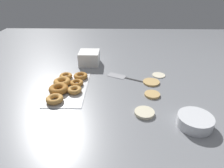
{
  "coord_description": "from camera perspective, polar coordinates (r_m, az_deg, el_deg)",
  "views": [
    {
      "loc": [
        1.01,
        -0.11,
        0.6
      ],
      "look_at": [
        -0.01,
        -0.14,
        0.04
      ],
      "focal_mm": 32.0,
      "sensor_mm": 36.0,
      "label": 1
    }
  ],
  "objects": [
    {
      "name": "pancake_3",
      "position": [
        1.0,
        9.24,
        -8.08
      ],
      "size": [
        0.1,
        0.1,
        0.02
      ],
      "primitive_type": "cylinder",
      "color": "beige",
      "rests_on": "ground_plane"
    },
    {
      "name": "donut_tray",
      "position": [
        1.22,
        -12.92,
        -0.52
      ],
      "size": [
        0.4,
        0.22,
        0.04
      ],
      "color": "#ADAFB5",
      "rests_on": "ground_plane"
    },
    {
      "name": "container_stack",
      "position": [
        1.52,
        -6.49,
        7.42
      ],
      "size": [
        0.15,
        0.15,
        0.1
      ],
      "color": "white",
      "rests_on": "ground_plane"
    },
    {
      "name": "ground_plane",
      "position": [
        1.18,
        6.55,
        -1.92
      ],
      "size": [
        3.0,
        3.0,
        0.0
      ],
      "primitive_type": "plane",
      "color": "gray"
    },
    {
      "name": "batter_bowl",
      "position": [
        0.98,
        22.61,
        -9.73
      ],
      "size": [
        0.16,
        0.16,
        0.05
      ],
      "color": "white",
      "rests_on": "ground_plane"
    },
    {
      "name": "pancake_1",
      "position": [
        1.28,
        11.17,
        0.53
      ],
      "size": [
        0.1,
        0.1,
        0.01
      ],
      "primitive_type": "cylinder",
      "color": "tan",
      "rests_on": "ground_plane"
    },
    {
      "name": "pancake_0",
      "position": [
        1.15,
        11.42,
        -2.95
      ],
      "size": [
        0.09,
        0.09,
        0.01
      ],
      "primitive_type": "cylinder",
      "color": "tan",
      "rests_on": "ground_plane"
    },
    {
      "name": "pancake_2",
      "position": [
        1.39,
        13.2,
        2.58
      ],
      "size": [
        0.09,
        0.09,
        0.01
      ],
      "primitive_type": "cylinder",
      "color": "beige",
      "rests_on": "ground_plane"
    },
    {
      "name": "spatula",
      "position": [
        1.33,
        2.52,
        2.13
      ],
      "size": [
        0.15,
        0.26,
        0.01
      ],
      "rotation": [
        0.0,
        0.0,
        4.26
      ],
      "color": "black",
      "rests_on": "ground_plane"
    }
  ]
}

